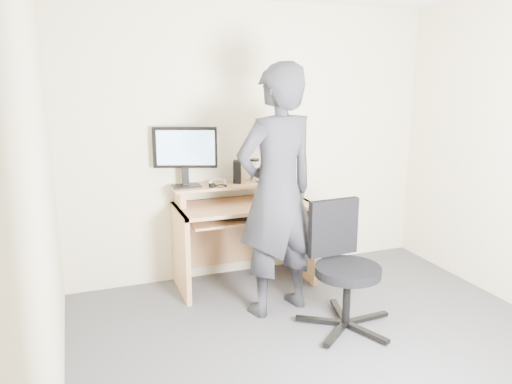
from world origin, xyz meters
TOP-DOWN VIEW (x-y plane):
  - ground at (0.00, 0.00)m, footprint 3.50×3.50m
  - back_wall at (0.00, 1.75)m, footprint 3.50×0.02m
  - desk at (-0.20, 1.53)m, footprint 1.20×0.60m
  - monitor at (-0.68, 1.60)m, footprint 0.53×0.22m
  - external_drive at (-0.20, 1.62)m, footprint 0.11×0.15m
  - travel_mug at (-0.04, 1.61)m, footprint 0.10×0.10m
  - smartphone at (-0.00, 1.57)m, footprint 0.08×0.14m
  - charger at (-0.47, 1.50)m, footprint 0.05×0.05m
  - headphones at (-0.38, 1.64)m, footprint 0.17×0.17m
  - keyboard at (-0.25, 1.36)m, footprint 0.49×0.34m
  - mouse at (0.14, 1.35)m, footprint 0.10×0.06m
  - office_chair at (0.24, 0.47)m, footprint 0.72×0.74m
  - person at (-0.13, 0.86)m, footprint 0.81×0.62m

SIDE VIEW (x-z plane):
  - ground at x=0.00m, z-range 0.00..0.00m
  - office_chair at x=0.24m, z-range 0.04..0.97m
  - desk at x=-0.20m, z-range 0.09..1.00m
  - keyboard at x=-0.25m, z-range 0.65..0.68m
  - mouse at x=0.14m, z-range 0.75..0.79m
  - smartphone at x=0.00m, z-range 0.91..0.92m
  - headphones at x=-0.38m, z-range 0.89..0.95m
  - charger at x=-0.47m, z-range 0.91..0.94m
  - person at x=-0.13m, z-range 0.00..1.96m
  - travel_mug at x=-0.04m, z-range 0.91..1.10m
  - external_drive at x=-0.20m, z-range 0.91..1.11m
  - monitor at x=-0.68m, z-range 0.96..1.49m
  - back_wall at x=0.00m, z-range 0.00..2.50m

